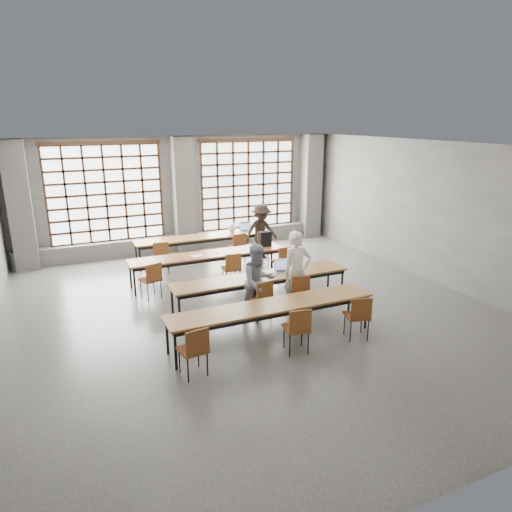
{
  "coord_description": "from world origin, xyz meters",
  "views": [
    {
      "loc": [
        -3.64,
        -8.37,
        4.03
      ],
      "look_at": [
        0.28,
        0.4,
        1.1
      ],
      "focal_mm": 32.0,
      "sensor_mm": 36.0,
      "label": 1
    }
  ],
  "objects_px": {
    "desk_row_b": "(209,256)",
    "desk_row_d": "(273,308)",
    "red_pouch": "(193,347)",
    "laptop_back": "(246,229)",
    "laptop_front": "(282,268)",
    "mouse": "(300,270)",
    "chair_near_right": "(359,313)",
    "chair_front_left": "(262,296)",
    "phone": "(271,276)",
    "chair_mid_left": "(152,277)",
    "chair_back_mid": "(238,245)",
    "chair_back_right": "(263,242)",
    "desk_row_c": "(261,279)",
    "chair_near_mid": "(298,326)",
    "chair_front_right": "(299,290)",
    "chair_near_left": "(195,347)",
    "student_female": "(258,282)",
    "green_box": "(258,273)",
    "chair_mid_centre": "(232,266)",
    "chair_back_left": "(161,254)",
    "desk_row_a": "(204,238)",
    "plastic_bag": "(232,228)",
    "student_back": "(261,232)",
    "chair_mid_right": "(283,259)",
    "backpack": "(265,239)"
  },
  "relations": [
    {
      "from": "chair_mid_left",
      "to": "student_back",
      "type": "height_order",
      "value": "student_back"
    },
    {
      "from": "chair_near_left",
      "to": "laptop_back",
      "type": "relative_size",
      "value": 2.23
    },
    {
      "from": "desk_row_c",
      "to": "chair_mid_left",
      "type": "bearing_deg",
      "value": 145.22
    },
    {
      "from": "desk_row_c",
      "to": "desk_row_b",
      "type": "bearing_deg",
      "value": 103.95
    },
    {
      "from": "desk_row_d",
      "to": "chair_near_left",
      "type": "xyz_separation_m",
      "value": [
        -1.69,
        -0.63,
        -0.13
      ]
    },
    {
      "from": "desk_row_b",
      "to": "chair_back_right",
      "type": "distance_m",
      "value": 2.34
    },
    {
      "from": "student_back",
      "to": "plastic_bag",
      "type": "xyz_separation_m",
      "value": [
        -0.7,
        0.55,
        0.06
      ]
    },
    {
      "from": "chair_near_left",
      "to": "mouse",
      "type": "relative_size",
      "value": 8.98
    },
    {
      "from": "phone",
      "to": "chair_mid_right",
      "type": "bearing_deg",
      "value": 54.47
    },
    {
      "from": "chair_front_right",
      "to": "chair_near_left",
      "type": "relative_size",
      "value": 1.0
    },
    {
      "from": "chair_near_mid",
      "to": "laptop_back",
      "type": "bearing_deg",
      "value": 75.51
    },
    {
      "from": "desk_row_b",
      "to": "desk_row_d",
      "type": "height_order",
      "value": "same"
    },
    {
      "from": "chair_back_mid",
      "to": "chair_front_right",
      "type": "relative_size",
      "value": 1.0
    },
    {
      "from": "chair_back_mid",
      "to": "chair_back_right",
      "type": "bearing_deg",
      "value": 0.02
    },
    {
      "from": "desk_row_a",
      "to": "chair_mid_centre",
      "type": "xyz_separation_m",
      "value": [
        -0.06,
        -2.39,
        -0.13
      ]
    },
    {
      "from": "chair_mid_centre",
      "to": "chair_mid_right",
      "type": "distance_m",
      "value": 1.41
    },
    {
      "from": "desk_row_b",
      "to": "chair_near_right",
      "type": "relative_size",
      "value": 4.55
    },
    {
      "from": "chair_mid_left",
      "to": "phone",
      "type": "distance_m",
      "value": 2.76
    },
    {
      "from": "chair_near_mid",
      "to": "red_pouch",
      "type": "relative_size",
      "value": 4.4
    },
    {
      "from": "chair_back_left",
      "to": "chair_near_right",
      "type": "height_order",
      "value": "same"
    },
    {
      "from": "chair_near_mid",
      "to": "desk_row_d",
      "type": "bearing_deg",
      "value": 106.51
    },
    {
      "from": "desk_row_c",
      "to": "laptop_back",
      "type": "distance_m",
      "value": 4.16
    },
    {
      "from": "chair_back_mid",
      "to": "chair_front_right",
      "type": "xyz_separation_m",
      "value": [
        -0.15,
        -3.84,
        0.0
      ]
    },
    {
      "from": "chair_mid_left",
      "to": "student_female",
      "type": "relative_size",
      "value": 0.55
    },
    {
      "from": "chair_front_left",
      "to": "desk_row_a",
      "type": "bearing_deg",
      "value": 87.19
    },
    {
      "from": "laptop_front",
      "to": "laptop_back",
      "type": "height_order",
      "value": "same"
    },
    {
      "from": "chair_front_left",
      "to": "phone",
      "type": "relative_size",
      "value": 6.77
    },
    {
      "from": "chair_front_right",
      "to": "phone",
      "type": "bearing_deg",
      "value": 127.5
    },
    {
      "from": "desk_row_a",
      "to": "chair_near_right",
      "type": "bearing_deg",
      "value": -79.86
    },
    {
      "from": "chair_front_left",
      "to": "plastic_bag",
      "type": "bearing_deg",
      "value": 76.09
    },
    {
      "from": "chair_mid_left",
      "to": "desk_row_b",
      "type": "bearing_deg",
      "value": 21.65
    },
    {
      "from": "red_pouch",
      "to": "laptop_back",
      "type": "bearing_deg",
      "value": 60.11
    },
    {
      "from": "backpack",
      "to": "chair_near_left",
      "type": "bearing_deg",
      "value": -125.67
    },
    {
      "from": "phone",
      "to": "chair_back_mid",
      "type": "bearing_deg",
      "value": 80.43
    },
    {
      "from": "laptop_front",
      "to": "mouse",
      "type": "height_order",
      "value": "laptop_front"
    },
    {
      "from": "chair_back_left",
      "to": "chair_front_left",
      "type": "bearing_deg",
      "value": -72.75
    },
    {
      "from": "chair_near_left",
      "to": "phone",
      "type": "xyz_separation_m",
      "value": [
        2.34,
        2.05,
        0.2
      ]
    },
    {
      "from": "green_box",
      "to": "plastic_bag",
      "type": "bearing_deg",
      "value": 76.94
    },
    {
      "from": "student_female",
      "to": "green_box",
      "type": "xyz_separation_m",
      "value": [
        0.25,
        0.58,
        -0.03
      ]
    },
    {
      "from": "student_female",
      "to": "chair_back_right",
      "type": "bearing_deg",
      "value": 57.56
    },
    {
      "from": "chair_mid_centre",
      "to": "backpack",
      "type": "bearing_deg",
      "value": 29.39
    },
    {
      "from": "chair_back_right",
      "to": "red_pouch",
      "type": "bearing_deg",
      "value": -124.97
    },
    {
      "from": "desk_row_b",
      "to": "student_female",
      "type": "height_order",
      "value": "student_female"
    },
    {
      "from": "chair_near_right",
      "to": "plastic_bag",
      "type": "bearing_deg",
      "value": 91.63
    },
    {
      "from": "chair_near_left",
      "to": "student_back",
      "type": "xyz_separation_m",
      "value": [
        3.7,
        5.5,
        0.28
      ]
    },
    {
      "from": "desk_row_a",
      "to": "desk_row_c",
      "type": "bearing_deg",
      "value": -89.03
    },
    {
      "from": "chair_mid_centre",
      "to": "chair_back_left",
      "type": "bearing_deg",
      "value": 127.53
    },
    {
      "from": "chair_front_left",
      "to": "red_pouch",
      "type": "distance_m",
      "value": 2.38
    },
    {
      "from": "chair_front_left",
      "to": "phone",
      "type": "xyz_separation_m",
      "value": [
        0.46,
        0.53,
        0.2
      ]
    },
    {
      "from": "desk_row_d",
      "to": "chair_near_left",
      "type": "bearing_deg",
      "value": -159.59
    }
  ]
}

